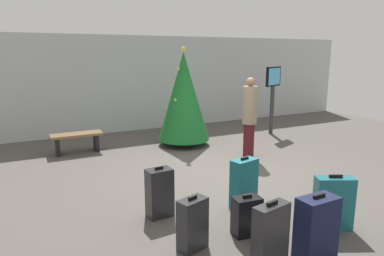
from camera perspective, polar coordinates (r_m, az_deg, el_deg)
The scene contains 13 objects.
ground_plane at distance 7.12m, azimuth 4.71°, elevation -7.25°, with size 16.00×16.00×0.00m, color #514C47.
back_wall at distance 11.00m, azimuth -8.08°, elevation 7.29°, with size 16.00×0.20×2.90m, color #B7BCC1.
holiday_tree at distance 8.92m, azimuth -1.38°, elevation 5.21°, with size 1.33×1.33×2.53m.
flight_info_kiosk at distance 10.46m, azimuth 13.16°, elevation 6.28°, with size 0.70×0.33×1.99m.
waiting_bench at distance 8.80m, azimuth -18.42°, elevation -1.70°, with size 1.20×0.44×0.48m.
traveller_0 at distance 7.97m, azimuth 9.44°, elevation 2.00°, with size 0.46×0.46×1.84m.
suitcase_0 at distance 5.20m, azimuth 22.24°, elevation -11.35°, with size 0.55×0.41×0.77m.
suitcase_1 at distance 4.03m, azimuth 12.77°, elevation -17.36°, with size 0.46×0.24×0.84m.
suitcase_2 at distance 4.37m, azimuth 0.09°, elevation -15.57°, with size 0.41×0.30×0.70m.
suitcase_3 at distance 4.77m, azimuth 8.97°, elevation -14.09°, with size 0.39×0.28×0.56m.
suitcase_4 at distance 5.51m, azimuth 8.52°, elevation -8.99°, with size 0.46×0.30×0.81m.
suitcase_5 at distance 4.46m, azimuth 19.80°, elevation -15.12°, with size 0.49×0.28×0.78m.
suitcase_6 at distance 5.19m, azimuth -5.36°, elevation -10.56°, with size 0.38×0.27×0.77m.
Camera 1 is at (-3.55, -5.70, 2.37)m, focal length 32.41 mm.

